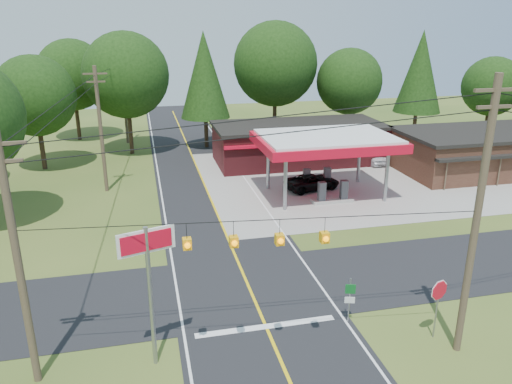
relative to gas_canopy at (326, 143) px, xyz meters
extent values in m
plane|color=#3B531D|center=(-9.00, -13.00, -4.27)|extent=(120.00, 120.00, 0.00)
cube|color=black|center=(-9.00, -13.00, -4.26)|extent=(8.00, 120.00, 0.02)
cube|color=black|center=(-9.00, -13.00, -4.25)|extent=(70.00, 7.00, 0.02)
cube|color=yellow|center=(-9.00, -13.00, -4.24)|extent=(0.15, 110.00, 0.00)
cylinder|color=gray|center=(-4.00, -2.50, -2.17)|extent=(0.28, 0.28, 4.20)
cylinder|color=gray|center=(-4.00, 2.50, -2.17)|extent=(0.28, 0.28, 4.20)
cylinder|color=gray|center=(4.00, -2.50, -2.17)|extent=(0.28, 0.28, 4.20)
cylinder|color=gray|center=(4.00, 2.50, -2.17)|extent=(0.28, 0.28, 4.20)
cube|color=red|center=(0.00, 0.00, 0.08)|extent=(10.60, 7.40, 0.70)
cube|color=white|center=(0.00, 0.00, 0.48)|extent=(10.00, 7.00, 0.25)
cube|color=#9E9B93|center=(0.00, -1.80, -4.14)|extent=(3.20, 0.90, 0.22)
cube|color=#3F3F44|center=(-0.90, -1.80, -3.32)|extent=(0.55, 0.45, 1.50)
cube|color=#3F3F44|center=(0.90, -1.80, -3.32)|extent=(0.55, 0.45, 1.50)
cube|color=#9E9B93|center=(0.00, 1.80, -4.14)|extent=(3.20, 0.90, 0.22)
cube|color=#3F3F44|center=(-0.90, 1.80, -3.32)|extent=(0.55, 0.45, 1.50)
cube|color=#3F3F44|center=(0.90, 1.80, -3.32)|extent=(0.55, 0.45, 1.50)
cube|color=maroon|center=(1.00, 10.00, -2.52)|extent=(16.00, 7.00, 3.50)
cube|color=black|center=(1.00, 10.00, -0.62)|extent=(16.40, 7.40, 0.30)
cube|color=red|center=(1.00, 6.40, -1.57)|extent=(16.00, 0.50, 0.25)
cube|color=#3F241A|center=(19.00, 3.00, -2.52)|extent=(20.00, 8.00, 3.50)
cube|color=black|center=(19.00, 3.00, -0.62)|extent=(20.40, 8.40, 0.30)
cylinder|color=#473828|center=(-1.50, -20.00, 1.48)|extent=(0.30, 0.30, 11.50)
cube|color=#473828|center=(-1.50, -20.00, 6.63)|extent=(1.80, 0.12, 0.12)
cube|color=#473828|center=(-1.50, -20.00, 6.03)|extent=(1.40, 0.12, 0.12)
cylinder|color=#473828|center=(-18.50, -18.00, 0.73)|extent=(0.30, 0.30, 10.00)
cube|color=#473828|center=(-18.50, -18.00, 4.53)|extent=(1.40, 0.12, 0.12)
cylinder|color=#473828|center=(-17.00, 5.00, 0.73)|extent=(0.30, 0.30, 10.00)
cube|color=#473828|center=(-17.00, 5.00, 5.13)|extent=(1.80, 0.12, 0.12)
cube|color=#473828|center=(-17.00, 5.00, 4.53)|extent=(1.40, 0.12, 0.12)
cylinder|color=#473828|center=(-15.50, 22.00, 0.48)|extent=(0.30, 0.30, 9.50)
cube|color=#F0A10C|center=(-12.55, -18.70, 1.23)|extent=(0.32, 0.32, 0.42)
cube|color=#F0A10C|center=(-10.85, -18.90, 1.23)|extent=(0.32, 0.32, 0.42)
cube|color=#F0A10C|center=(-9.15, -19.10, 1.23)|extent=(0.32, 0.32, 0.42)
cube|color=#F0A10C|center=(-7.45, -19.30, 1.23)|extent=(0.32, 0.32, 0.42)
cylinder|color=#332316|center=(-23.00, 13.00, -2.29)|extent=(0.44, 0.44, 3.96)
sphere|color=black|center=(-23.00, 13.00, 2.55)|extent=(7.26, 7.26, 7.26)
cylinder|color=#332316|center=(-15.00, 17.00, -1.93)|extent=(0.44, 0.44, 4.68)
sphere|color=black|center=(-15.00, 17.00, 3.79)|extent=(8.58, 8.58, 8.58)
cylinder|color=#332316|center=(-7.00, 18.00, -2.11)|extent=(0.44, 0.44, 4.32)
cone|color=black|center=(-7.00, 18.00, 3.53)|extent=(5.28, 5.28, 9.00)
cylinder|color=#332316|center=(1.00, 19.00, -1.75)|extent=(0.44, 0.44, 5.04)
sphere|color=black|center=(1.00, 19.00, 4.41)|extent=(9.24, 9.24, 9.24)
cylinder|color=#332316|center=(9.00, 17.00, -2.29)|extent=(0.44, 0.44, 3.96)
sphere|color=black|center=(9.00, 17.00, 2.55)|extent=(7.26, 7.26, 7.26)
cylinder|color=#332316|center=(17.00, 16.00, -2.11)|extent=(0.44, 0.44, 4.32)
cone|color=black|center=(17.00, 16.00, 3.53)|extent=(5.28, 5.28, 9.00)
cylinder|color=#332316|center=(25.00, 14.00, -2.47)|extent=(0.44, 0.44, 3.60)
sphere|color=black|center=(25.00, 14.00, 1.93)|extent=(6.60, 6.60, 6.60)
cylinder|color=#332316|center=(-21.00, 25.00, -2.11)|extent=(0.44, 0.44, 4.32)
sphere|color=black|center=(-21.00, 25.00, 3.17)|extent=(7.92, 7.92, 7.92)
imported|color=black|center=(-0.50, 1.50, -3.62)|extent=(5.53, 5.53, 1.29)
imported|color=white|center=(8.00, 8.00, -3.51)|extent=(4.46, 4.46, 1.51)
cylinder|color=gray|center=(-14.00, -18.00, -1.27)|extent=(0.18, 0.18, 6.00)
cube|color=white|center=(-14.00, -18.00, 1.16)|extent=(2.16, 0.73, 0.94)
cube|color=red|center=(-14.00, -18.05, 1.16)|extent=(1.89, 0.63, 0.73)
cylinder|color=gray|center=(-2.00, -19.00, -2.95)|extent=(0.07, 0.07, 2.64)
cylinder|color=gray|center=(-5.20, -17.06, -3.13)|extent=(0.06, 0.06, 2.27)
cube|color=#0C591E|center=(-5.20, -17.10, -2.52)|extent=(0.45, 0.16, 0.46)
cube|color=white|center=(-5.20, -17.10, -3.09)|extent=(0.45, 0.16, 0.31)
camera|label=1|loc=(-13.86, -35.46, 8.96)|focal=35.00mm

